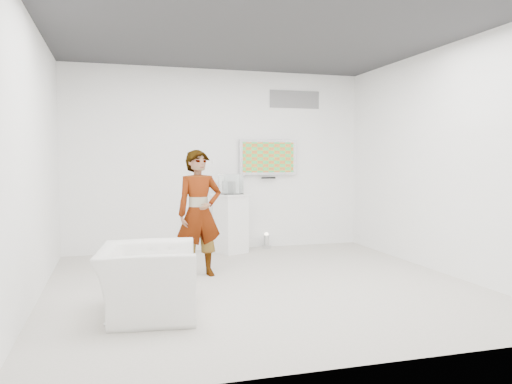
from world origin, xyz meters
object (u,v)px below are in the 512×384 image
Objects in this scene: armchair at (148,281)px; floor_uplight at (266,241)px; pedestal at (231,223)px; person at (199,213)px; tv at (268,157)px.

armchair is 4.04× the size of floor_uplight.
person is at bearing -117.30° from pedestal.
tv is 4.16m from armchair.
person is at bearing -19.72° from armchair.
tv reaches higher than pedestal.
tv is at bearing 63.08° from floor_uplight.
floor_uplight is at bearing 17.93° from pedestal.
pedestal is (1.52, 2.97, 0.14)m from armchair.
floor_uplight is (0.67, 0.22, -0.35)m from pedestal.
person is 1.58× the size of armchair.
person is 2.33m from floor_uplight.
tv reaches higher than person.
armchair is at bearing -124.47° from floor_uplight.
tv is 3.91× the size of floor_uplight.
person is 6.39× the size of floor_uplight.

